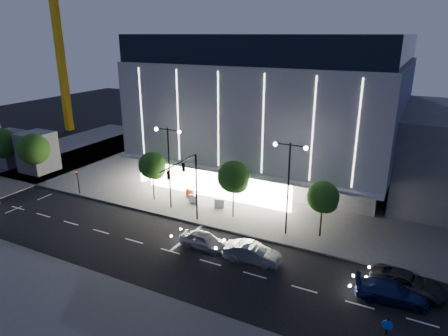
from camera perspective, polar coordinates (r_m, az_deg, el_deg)
name	(u,v)px	position (r m, az deg, el deg)	size (l,w,h in m)	color
ground	(162,239)	(38.04, -8.92, -9.95)	(160.00, 160.00, 0.00)	black
sidewalk_museum	(293,171)	(55.91, 9.85, -0.39)	(70.00, 40.00, 0.15)	#474747
sidewalk_west	(33,163)	(64.72, -25.61, 0.65)	(16.00, 50.00, 0.15)	#474747
museum	(278,105)	(52.68, 7.72, 8.89)	(30.00, 25.80, 18.00)	#4C4C51
traffic_mast	(188,179)	(37.96, -5.14, -1.51)	(0.33, 5.89, 7.07)	black
street_lamp_west	(169,156)	(41.88, -7.90, 1.67)	(3.16, 0.36, 9.00)	black
street_lamp_east	(289,175)	(36.34, 9.23, -1.06)	(3.16, 0.36, 9.00)	black
ped_signal_far	(78,179)	(49.73, -20.14, -1.51)	(0.22, 0.24, 3.00)	black
tower_crane	(60,19)	(82.04, -22.37, 19.08)	(32.00, 2.00, 28.50)	gold
tree_left	(153,167)	(44.93, -10.17, 0.16)	(3.02, 3.02, 5.72)	black
tree_mid	(234,178)	(39.84, 1.40, -1.51)	(3.25, 3.25, 6.15)	black
tree_right	(323,199)	(37.29, 13.98, -4.29)	(2.91, 2.91, 5.51)	black
car_lead	(204,240)	(35.80, -2.88, -10.27)	(1.81, 4.50, 1.53)	#9D9FA5
car_second	(252,253)	(33.95, 4.01, -12.00)	(1.66, 4.75, 1.57)	#A8ABAF
car_third	(392,292)	(31.88, 22.83, -15.98)	(2.01, 4.95, 1.44)	#152150
car_fourth	(408,283)	(33.31, 24.77, -14.65)	(2.44, 5.28, 1.47)	#2B2B2F
barrier_b	(193,199)	(44.45, -4.41, -4.46)	(1.10, 0.25, 1.00)	white
barrier_c	(190,194)	(45.94, -4.89, -3.69)	(1.10, 0.25, 1.00)	#DE550C
barrier_d	(219,203)	(43.25, -0.65, -5.09)	(1.10, 0.25, 1.00)	silver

